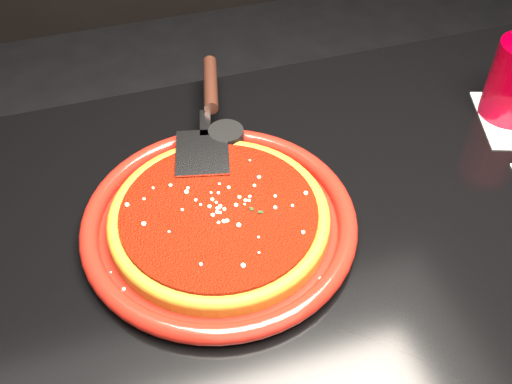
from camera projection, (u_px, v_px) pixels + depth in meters
table at (333, 367)px, 1.02m from camera, size 1.20×0.80×0.75m
plate at (219, 221)px, 0.75m from camera, size 0.47×0.47×0.03m
pizza_crust at (219, 219)px, 0.75m from camera, size 0.38×0.38×0.01m
pizza_crust_rim at (219, 215)px, 0.74m from camera, size 0.38×0.38×0.02m
pizza_sauce at (219, 213)px, 0.74m from camera, size 0.33×0.33×0.01m
parmesan_dusting at (219, 209)px, 0.73m from camera, size 0.25×0.25×0.01m
basil_flecks at (219, 209)px, 0.73m from camera, size 0.23×0.23×0.00m
pizza_server at (208, 113)px, 0.86m from camera, size 0.16×0.33×0.02m
ramekin at (226, 141)px, 0.85m from camera, size 0.06×0.06×0.04m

